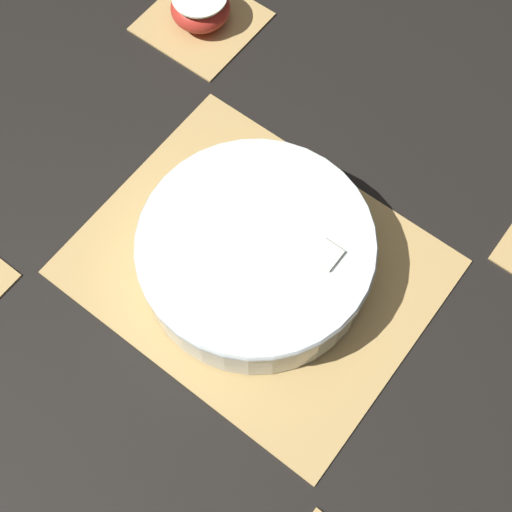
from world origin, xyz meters
name	(u,v)px	position (x,y,z in m)	size (l,w,h in m)	color
ground_plane	(256,267)	(0.00, 0.00, 0.00)	(6.00, 6.00, 0.00)	black
bamboo_mat_center	(256,266)	(0.00, 0.00, 0.00)	(0.44, 0.35, 0.01)	tan
coaster_mat_far_left	(202,21)	(-0.31, 0.27, 0.00)	(0.16, 0.16, 0.01)	tan
fruit_salad_bowl	(256,252)	(0.00, 0.00, 0.05)	(0.29, 0.29, 0.08)	silver
apple_half	(200,7)	(-0.31, 0.27, 0.03)	(0.09, 0.09, 0.05)	#B72D23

